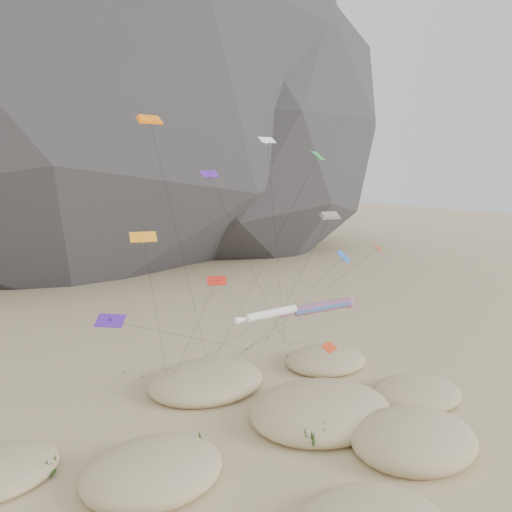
# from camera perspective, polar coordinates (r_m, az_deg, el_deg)

# --- Properties ---
(ground) EXTENTS (500.00, 500.00, 0.00)m
(ground) POSITION_cam_1_polar(r_m,az_deg,el_deg) (46.59, 6.99, -21.83)
(ground) COLOR #CCB789
(ground) RESTS_ON ground
(dunes) EXTENTS (50.34, 37.86, 3.74)m
(dunes) POSITION_cam_1_polar(r_m,az_deg,el_deg) (47.87, 1.71, -19.83)
(dunes) COLOR #CCB789
(dunes) RESTS_ON ground
(dune_grass) EXTENTS (43.24, 31.08, 1.55)m
(dune_grass) POSITION_cam_1_polar(r_m,az_deg,el_deg) (48.64, 2.98, -19.13)
(dune_grass) COLOR black
(dune_grass) RESTS_ON ground
(kite_stakes) EXTENTS (23.38, 6.42, 0.30)m
(kite_stakes) POSITION_cam_1_polar(r_m,az_deg,el_deg) (65.27, -4.66, -12.04)
(kite_stakes) COLOR #3F2D1E
(kite_stakes) RESTS_ON ground
(rainbow_tube_kite) EXTENTS (7.66, 17.60, 11.57)m
(rainbow_tube_kite) POSITION_cam_1_polar(r_m,az_deg,el_deg) (51.09, 7.28, -5.83)
(rainbow_tube_kite) COLOR #FF391A
(rainbow_tube_kite) RESTS_ON ground
(white_tube_kite) EXTENTS (6.29, 16.67, 11.73)m
(white_tube_kite) POSITION_cam_1_polar(r_m,az_deg,el_deg) (46.93, 1.39, -6.66)
(white_tube_kite) COLOR white
(white_tube_kite) RESTS_ON ground
(orange_parafoil) EXTENTS (11.03, 8.73, 29.53)m
(orange_parafoil) POSITION_cam_1_polar(r_m,az_deg,el_deg) (49.95, -11.92, 14.47)
(orange_parafoil) COLOR orange
(orange_parafoil) RESTS_ON ground
(multi_parafoil) EXTENTS (2.34, 15.23, 20.00)m
(multi_parafoil) POSITION_cam_1_polar(r_m,az_deg,el_deg) (54.43, 8.34, 4.32)
(multi_parafoil) COLOR #FF3C1A
(multi_parafoil) RESTS_ON ground
(delta_kites) EXTENTS (34.63, 20.90, 27.83)m
(delta_kites) POSITION_cam_1_polar(r_m,az_deg,el_deg) (50.62, 1.38, 1.43)
(delta_kites) COLOR #FC2D0D
(delta_kites) RESTS_ON ground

